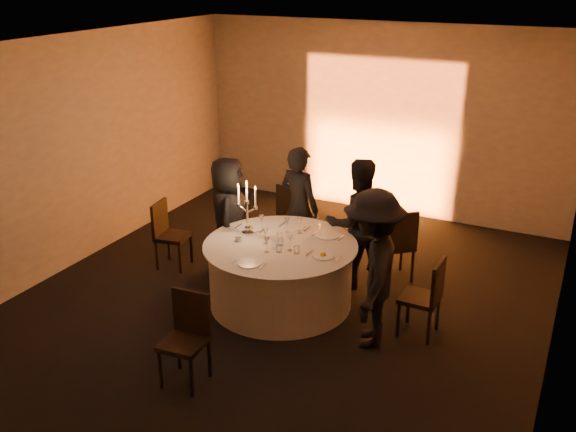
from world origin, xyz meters
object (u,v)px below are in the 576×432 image
at_px(chair_back_right, 397,241).
at_px(guest_back_right, 357,223).
at_px(chair_back_left, 294,216).
at_px(guest_right, 373,269).
at_px(chair_right, 427,294).
at_px(coffee_cup, 238,238).
at_px(chair_front, 187,333).
at_px(guest_left, 229,217).
at_px(banquet_table, 281,274).
at_px(guest_back_left, 299,207).
at_px(candelabra, 247,215).
at_px(chair_left, 168,231).

height_order(chair_back_right, guest_back_right, guest_back_right).
relative_size(chair_back_left, guest_right, 0.58).
relative_size(chair_back_right, chair_right, 1.07).
relative_size(chair_right, coffee_cup, 8.20).
bearing_deg(chair_front, guest_left, 106.99).
relative_size(chair_front, guest_left, 0.58).
bearing_deg(coffee_cup, guest_back_right, 41.32).
relative_size(chair_front, coffee_cup, 8.30).
bearing_deg(guest_back_right, chair_back_left, -59.83).
bearing_deg(banquet_table, guest_back_right, 53.95).
bearing_deg(guest_back_right, guest_back_left, -49.68).
relative_size(chair_back_right, chair_front, 1.06).
distance_m(banquet_table, chair_right, 1.74).
relative_size(guest_left, candelabra, 2.31).
xyz_separation_m(chair_left, chair_back_left, (1.34, 1.08, 0.06)).
xyz_separation_m(chair_back_left, chair_right, (2.19, -1.28, -0.06)).
bearing_deg(chair_back_left, chair_front, 113.18).
height_order(guest_left, candelabra, guest_left).
relative_size(chair_right, guest_back_left, 0.55).
xyz_separation_m(banquet_table, candelabra, (-0.49, 0.10, 0.62)).
relative_size(chair_back_right, candelabra, 1.43).
bearing_deg(chair_left, chair_back_right, -81.18).
bearing_deg(chair_front, coffee_cup, 98.58).
height_order(chair_right, guest_back_left, guest_back_left).
bearing_deg(chair_back_right, guest_back_left, -35.39).
xyz_separation_m(chair_right, guest_back_left, (-2.00, 1.02, 0.31)).
xyz_separation_m(chair_back_right, guest_back_left, (-1.32, -0.09, 0.27)).
bearing_deg(chair_back_right, chair_front, 28.31).
xyz_separation_m(chair_right, chair_front, (-1.86, -1.78, 0.01)).
distance_m(chair_back_right, guest_back_right, 0.60).
distance_m(chair_back_left, candelabra, 1.31).
bearing_deg(chair_front, chair_back_left, 92.06).
relative_size(chair_right, guest_right, 0.52).
xyz_separation_m(chair_front, guest_right, (1.36, 1.40, 0.35)).
relative_size(banquet_table, chair_back_right, 1.86).
xyz_separation_m(chair_back_right, candelabra, (-1.55, -1.06, 0.46)).
distance_m(chair_back_right, coffee_cup, 2.03).
height_order(banquet_table, coffee_cup, coffee_cup).
bearing_deg(chair_right, banquet_table, -86.18).
bearing_deg(chair_back_right, candelabra, -4.84).
bearing_deg(chair_front, chair_left, 126.02).
xyz_separation_m(guest_left, coffee_cup, (0.48, -0.57, 0.02)).
bearing_deg(guest_left, chair_back_right, -95.47).
bearing_deg(coffee_cup, candelabra, 90.01).
height_order(chair_left, chair_back_left, chair_back_left).
relative_size(chair_back_right, guest_back_left, 0.59).
distance_m(chair_front, candelabra, 1.93).
bearing_deg(banquet_table, guest_left, 155.07).
bearing_deg(guest_back_left, guest_back_right, -179.78).
bearing_deg(chair_front, guest_back_left, 88.67).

